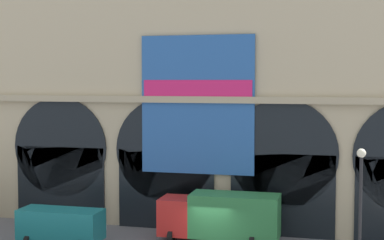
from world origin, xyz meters
The scene contains 4 objects.
station_building centered at (0.02, 7.34, 9.83)m, with size 41.09×5.12×20.20m.
van_midwest centered at (-9.14, -0.34, 1.25)m, with size 5.20×2.48×2.20m.
box_truck_center centered at (0.38, 2.49, 1.70)m, with size 7.50×2.91×3.12m.
street_lamp_quayside centered at (8.55, -3.83, 4.41)m, with size 0.44×0.44×6.90m.
Camera 1 is at (7.60, -32.61, 10.14)m, focal length 54.35 mm.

